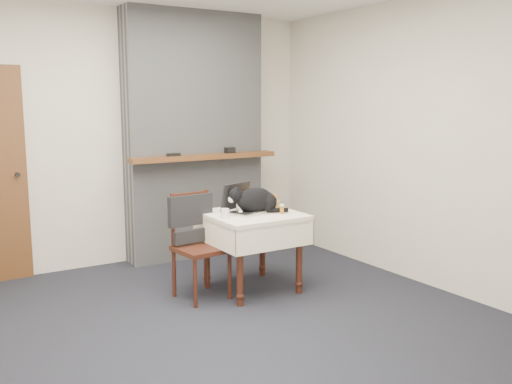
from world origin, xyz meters
TOP-DOWN VIEW (x-y plane):
  - ground at (0.00, 0.00)m, footprint 4.50×4.50m
  - room_shell at (0.00, 0.46)m, footprint 4.52×4.01m
  - chimney at (0.90, 1.85)m, footprint 1.62×0.48m
  - side_table at (0.80, 0.51)m, footprint 0.78×0.78m
  - laptop at (0.75, 0.57)m, footprint 0.43×0.40m
  - cat at (0.84, 0.50)m, footprint 0.50×0.31m
  - cream_jar at (0.49, 0.44)m, footprint 0.07×0.07m
  - pill_bottle at (1.01, 0.35)m, footprint 0.04×0.04m
  - fruit_basket at (1.05, 0.64)m, footprint 0.23×0.23m
  - desk_clutter at (0.94, 0.57)m, footprint 0.14×0.02m
  - chair at (0.31, 0.64)m, footprint 0.45×0.44m

SIDE VIEW (x-z plane):
  - ground at x=0.00m, z-range 0.00..0.00m
  - chair at x=0.31m, z-range 0.13..1.03m
  - side_table at x=0.80m, z-range 0.24..0.94m
  - desk_clutter at x=0.94m, z-range 0.70..0.71m
  - cream_jar at x=0.49m, z-range 0.70..0.78m
  - pill_bottle at x=1.01m, z-range 0.70..0.79m
  - fruit_basket at x=1.05m, z-range 0.69..0.82m
  - laptop at x=0.75m, z-range 0.63..0.89m
  - cat at x=0.84m, z-range 0.68..0.94m
  - chimney at x=0.90m, z-range 0.00..2.60m
  - room_shell at x=0.00m, z-range 0.46..3.07m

